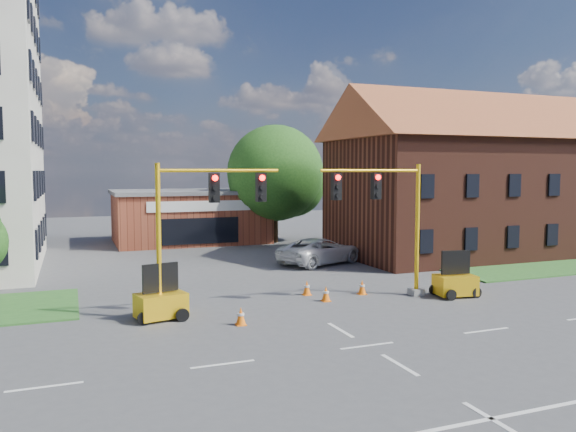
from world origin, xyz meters
The scene contains 15 objects.
ground centered at (0.00, 0.00, 0.00)m, with size 120.00×120.00×0.00m, color #434345.
grass_verge_ne centered at (18.00, 9.00, 0.04)m, with size 14.00×4.00×0.08m, color #265720.
lane_markings centered at (0.00, -3.00, 0.01)m, with size 60.00×36.00×0.01m, color silver, non-canonical shape.
brick_shop centered at (0.00, 29.98, 2.16)m, with size 12.40×8.40×4.30m.
townhouse_row centered at (18.00, 16.00, 5.93)m, with size 21.00×11.00×11.50m.
tree_large centered at (6.90, 27.08, 5.47)m, with size 8.27×7.87×9.65m.
signal_mast_west centered at (-4.36, 6.00, 3.92)m, with size 5.30×0.60×6.20m.
signal_mast_east centered at (4.36, 6.00, 3.92)m, with size 5.30×0.60×6.20m.
trailer_west centered at (-5.96, 5.98, 0.67)m, with size 2.12×1.66×2.14m.
trailer_east centered at (7.54, 5.10, 0.65)m, with size 1.99×1.49×2.07m.
cone_a centered at (-3.25, 3.99, 0.34)m, with size 0.40×0.40×0.70m.
cone_b centered at (1.15, 7.88, 0.34)m, with size 0.40×0.40×0.70m.
cone_c centered at (1.46, 6.39, 0.34)m, with size 0.40×0.40×0.70m.
cone_d centered at (3.67, 7.05, 0.34)m, with size 0.40×0.40×0.70m.
pickup_white centered at (5.50, 15.88, 0.82)m, with size 2.73×5.92×1.64m, color white.
Camera 1 is at (-9.18, -16.28, 5.89)m, focal length 35.00 mm.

